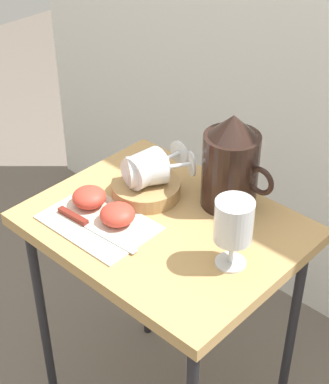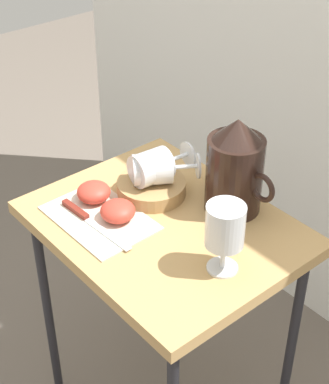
{
  "view_description": "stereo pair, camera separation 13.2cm",
  "coord_description": "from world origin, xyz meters",
  "px_view_note": "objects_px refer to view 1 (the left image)",
  "views": [
    {
      "loc": [
        0.74,
        -0.79,
        1.52
      ],
      "look_at": [
        0.0,
        0.0,
        0.77
      ],
      "focal_mm": 57.83,
      "sensor_mm": 36.0,
      "label": 1
    },
    {
      "loc": [
        0.83,
        -0.7,
        1.52
      ],
      "look_at": [
        0.0,
        0.0,
        0.77
      ],
      "focal_mm": 57.83,
      "sensor_mm": 36.0,
      "label": 2
    }
  ],
  "objects_px": {
    "wine_glass_upright": "(234,224)",
    "apple_half_left": "(89,197)",
    "wine_glass_tipped_far": "(149,170)",
    "wine_glass_tipped_near": "(147,168)",
    "basket_tray": "(146,189)",
    "knife": "(85,223)",
    "apple_half_right": "(117,214)",
    "table": "(165,246)",
    "pitcher": "(230,169)"
  },
  "relations": [
    {
      "from": "wine_glass_upright",
      "to": "apple_half_left",
      "type": "bearing_deg",
      "value": -169.89
    },
    {
      "from": "wine_glass_tipped_far",
      "to": "wine_glass_tipped_near",
      "type": "bearing_deg",
      "value": 170.33
    },
    {
      "from": "wine_glass_upright",
      "to": "apple_half_left",
      "type": "xyz_separation_m",
      "value": [
        -0.36,
        -0.06,
        -0.07
      ]
    },
    {
      "from": "wine_glass_upright",
      "to": "wine_glass_tipped_far",
      "type": "bearing_deg",
      "value": 168.35
    },
    {
      "from": "wine_glass_tipped_near",
      "to": "apple_half_left",
      "type": "xyz_separation_m",
      "value": [
        -0.06,
        -0.12,
        -0.05
      ]
    },
    {
      "from": "basket_tray",
      "to": "wine_glass_tipped_near",
      "type": "distance_m",
      "value": 0.06
    },
    {
      "from": "wine_glass_upright",
      "to": "wine_glass_tipped_far",
      "type": "distance_m",
      "value": 0.29
    },
    {
      "from": "knife",
      "to": "apple_half_right",
      "type": "bearing_deg",
      "value": 50.35
    },
    {
      "from": "wine_glass_tipped_far",
      "to": "table",
      "type": "bearing_deg",
      "value": -27.24
    },
    {
      "from": "wine_glass_tipped_far",
      "to": "knife",
      "type": "xyz_separation_m",
      "value": [
        -0.02,
        -0.18,
        -0.06
      ]
    },
    {
      "from": "apple_half_left",
      "to": "basket_tray",
      "type": "bearing_deg",
      "value": 62.51
    },
    {
      "from": "wine_glass_tipped_far",
      "to": "apple_half_left",
      "type": "distance_m",
      "value": 0.15
    },
    {
      "from": "wine_glass_tipped_near",
      "to": "knife",
      "type": "bearing_deg",
      "value": -94.72
    },
    {
      "from": "wine_glass_upright",
      "to": "apple_half_right",
      "type": "bearing_deg",
      "value": -166.16
    },
    {
      "from": "basket_tray",
      "to": "apple_half_left",
      "type": "xyz_separation_m",
      "value": [
        -0.06,
        -0.12,
        0.01
      ]
    },
    {
      "from": "table",
      "to": "wine_glass_tipped_far",
      "type": "distance_m",
      "value": 0.18
    },
    {
      "from": "wine_glass_tipped_near",
      "to": "pitcher",
      "type": "bearing_deg",
      "value": 32.46
    },
    {
      "from": "apple_half_left",
      "to": "pitcher",
      "type": "bearing_deg",
      "value": 45.32
    },
    {
      "from": "wine_glass_tipped_near",
      "to": "wine_glass_upright",
      "type": "bearing_deg",
      "value": -11.61
    },
    {
      "from": "table",
      "to": "apple_half_left",
      "type": "relative_size",
      "value": 8.8
    },
    {
      "from": "pitcher",
      "to": "apple_half_right",
      "type": "distance_m",
      "value": 0.27
    },
    {
      "from": "table",
      "to": "apple_half_left",
      "type": "bearing_deg",
      "value": -155.74
    },
    {
      "from": "table",
      "to": "wine_glass_upright",
      "type": "distance_m",
      "value": 0.26
    },
    {
      "from": "basket_tray",
      "to": "wine_glass_tipped_near",
      "type": "xyz_separation_m",
      "value": [
        0.0,
        0.0,
        0.06
      ]
    },
    {
      "from": "wine_glass_tipped_far",
      "to": "wine_glass_upright",
      "type": "bearing_deg",
      "value": -11.65
    },
    {
      "from": "basket_tray",
      "to": "apple_half_left",
      "type": "height_order",
      "value": "apple_half_left"
    },
    {
      "from": "basket_tray",
      "to": "knife",
      "type": "height_order",
      "value": "basket_tray"
    },
    {
      "from": "apple_half_left",
      "to": "apple_half_right",
      "type": "distance_m",
      "value": 0.09
    },
    {
      "from": "wine_glass_upright",
      "to": "wine_glass_tipped_far",
      "type": "height_order",
      "value": "wine_glass_upright"
    },
    {
      "from": "table",
      "to": "wine_glass_tipped_far",
      "type": "xyz_separation_m",
      "value": [
        -0.09,
        0.05,
        0.14
      ]
    },
    {
      "from": "basket_tray",
      "to": "apple_half_right",
      "type": "bearing_deg",
      "value": -75.33
    },
    {
      "from": "wine_glass_upright",
      "to": "wine_glass_tipped_far",
      "type": "xyz_separation_m",
      "value": [
        -0.29,
        0.06,
        -0.03
      ]
    },
    {
      "from": "wine_glass_tipped_near",
      "to": "knife",
      "type": "xyz_separation_m",
      "value": [
        -0.01,
        -0.18,
        -0.07
      ]
    },
    {
      "from": "basket_tray",
      "to": "apple_half_right",
      "type": "xyz_separation_m",
      "value": [
        0.03,
        -0.12,
        0.01
      ]
    },
    {
      "from": "wine_glass_tipped_near",
      "to": "knife",
      "type": "height_order",
      "value": "wine_glass_tipped_near"
    },
    {
      "from": "wine_glass_tipped_far",
      "to": "apple_half_right",
      "type": "bearing_deg",
      "value": -78.85
    },
    {
      "from": "basket_tray",
      "to": "pitcher",
      "type": "relative_size",
      "value": 0.71
    },
    {
      "from": "wine_glass_upright",
      "to": "apple_half_right",
      "type": "height_order",
      "value": "wine_glass_upright"
    },
    {
      "from": "pitcher",
      "to": "wine_glass_tipped_far",
      "type": "bearing_deg",
      "value": -146.13
    },
    {
      "from": "basket_tray",
      "to": "wine_glass_tipped_near",
      "type": "height_order",
      "value": "wine_glass_tipped_near"
    },
    {
      "from": "basket_tray",
      "to": "wine_glass_upright",
      "type": "xyz_separation_m",
      "value": [
        0.29,
        -0.06,
        0.08
      ]
    },
    {
      "from": "table",
      "to": "basket_tray",
      "type": "relative_size",
      "value": 4.25
    },
    {
      "from": "pitcher",
      "to": "knife",
      "type": "distance_m",
      "value": 0.34
    },
    {
      "from": "table",
      "to": "pitcher",
      "type": "bearing_deg",
      "value": 68.75
    },
    {
      "from": "pitcher",
      "to": "wine_glass_upright",
      "type": "distance_m",
      "value": 0.21
    },
    {
      "from": "table",
      "to": "apple_half_right",
      "type": "height_order",
      "value": "apple_half_right"
    },
    {
      "from": "pitcher",
      "to": "wine_glass_upright",
      "type": "bearing_deg",
      "value": -50.61
    },
    {
      "from": "wine_glass_upright",
      "to": "knife",
      "type": "relative_size",
      "value": 0.67
    },
    {
      "from": "pitcher",
      "to": "knife",
      "type": "relative_size",
      "value": 1.0
    },
    {
      "from": "pitcher",
      "to": "wine_glass_tipped_near",
      "type": "xyz_separation_m",
      "value": [
        -0.16,
        -0.1,
        -0.02
      ]
    }
  ]
}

